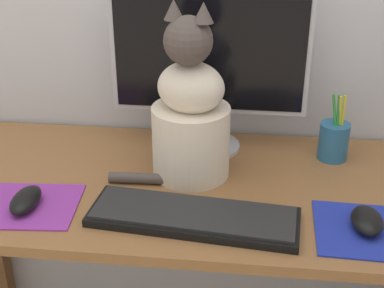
# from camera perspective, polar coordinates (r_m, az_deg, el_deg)

# --- Properties ---
(desk) EXTENTS (1.47, 0.57, 0.71)m
(desk) POSITION_cam_1_polar(r_m,az_deg,el_deg) (1.33, 0.93, -7.90)
(desk) COLOR brown
(desk) RESTS_ON ground_plane
(monitor) EXTENTS (0.50, 0.17, 0.41)m
(monitor) POSITION_cam_1_polar(r_m,az_deg,el_deg) (1.35, 1.77, 8.46)
(monitor) COLOR #B2B2B7
(monitor) RESTS_ON desk
(keyboard) EXTENTS (0.45, 0.18, 0.02)m
(keyboard) POSITION_cam_1_polar(r_m,az_deg,el_deg) (1.14, 0.13, -7.71)
(keyboard) COLOR black
(keyboard) RESTS_ON desk
(mousepad_left) EXTENTS (0.22, 0.20, 0.00)m
(mousepad_left) POSITION_cam_1_polar(r_m,az_deg,el_deg) (1.24, -16.82, -6.31)
(mousepad_left) COLOR purple
(mousepad_left) RESTS_ON desk
(mousepad_right) EXTENTS (0.23, 0.20, 0.00)m
(mousepad_right) POSITION_cam_1_polar(r_m,az_deg,el_deg) (1.17, 18.43, -8.78)
(mousepad_right) COLOR #1E2D9E
(mousepad_right) RESTS_ON desk
(computer_mouse_left) EXTENTS (0.06, 0.11, 0.04)m
(computer_mouse_left) POSITION_cam_1_polar(r_m,az_deg,el_deg) (1.23, -17.31, -5.71)
(computer_mouse_left) COLOR black
(computer_mouse_left) RESTS_ON mousepad_left
(computer_mouse_right) EXTENTS (0.06, 0.10, 0.04)m
(computer_mouse_right) POSITION_cam_1_polar(r_m,az_deg,el_deg) (1.16, 18.15, -7.78)
(computer_mouse_right) COLOR black
(computer_mouse_right) RESTS_ON mousepad_right
(cat) EXTENTS (0.31, 0.23, 0.42)m
(cat) POSITION_cam_1_polar(r_m,az_deg,el_deg) (1.24, -0.21, 3.12)
(cat) COLOR beige
(cat) RESTS_ON desk
(pen_cup) EXTENTS (0.08, 0.08, 0.18)m
(pen_cup) POSITION_cam_1_polar(r_m,az_deg,el_deg) (1.41, 14.88, 0.38)
(pen_cup) COLOR #286089
(pen_cup) RESTS_ON desk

